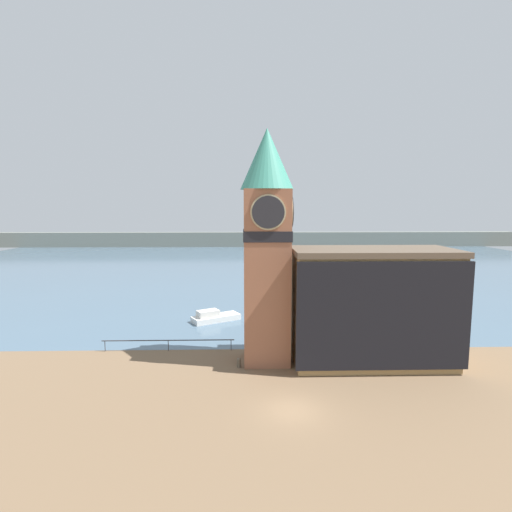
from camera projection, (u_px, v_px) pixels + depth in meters
ground_plane at (292, 410)px, 27.36m from camera, size 160.00×160.00×0.00m
water at (259, 263)px, 98.65m from camera, size 160.00×120.00×0.00m
far_shoreline at (255, 239)px, 138.01m from camera, size 180.00×3.00×5.00m
pier_railing at (168, 341)px, 38.49m from camera, size 12.74×0.08×1.09m
clock_tower at (267, 241)px, 34.91m from camera, size 4.59×4.59×20.51m
pier_building at (372, 306)px, 35.23m from camera, size 14.23×6.61×10.24m
boat_near at (214, 317)px, 48.50m from camera, size 6.12×4.70×1.45m
mooring_bollard_near at (239, 362)px, 34.67m from camera, size 0.37×0.37×0.84m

